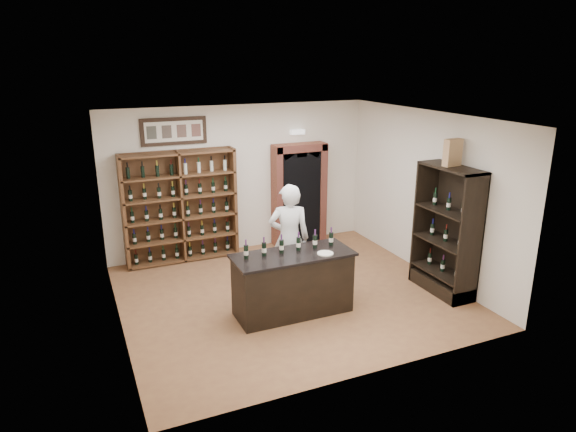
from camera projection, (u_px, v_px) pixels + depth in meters
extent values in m
plane|color=brown|center=(289.00, 295.00, 8.78)|extent=(5.50, 5.50, 0.00)
plane|color=white|center=(289.00, 118.00, 7.89)|extent=(5.50, 5.50, 0.00)
cube|color=silver|center=(240.00, 179.00, 10.52)|extent=(5.50, 0.04, 3.00)
cube|color=silver|center=(112.00, 233.00, 7.28)|extent=(0.04, 5.00, 3.00)
cube|color=silver|center=(427.00, 194.00, 9.38)|extent=(0.04, 5.00, 3.00)
cube|color=brown|center=(179.00, 205.00, 10.12)|extent=(2.20, 0.02, 2.20)
cube|color=brown|center=(124.00, 214.00, 9.55)|extent=(0.06, 0.38, 2.20)
cube|color=brown|center=(233.00, 201.00, 10.37)|extent=(0.06, 0.38, 2.20)
cube|color=brown|center=(181.00, 207.00, 9.96)|extent=(0.04, 0.38, 2.20)
cube|color=brown|center=(184.00, 258.00, 10.28)|extent=(2.18, 0.38, 0.04)
cube|color=brown|center=(183.00, 238.00, 10.15)|extent=(2.18, 0.38, 0.04)
cube|color=brown|center=(181.00, 218.00, 10.02)|extent=(2.18, 0.38, 0.03)
cube|color=brown|center=(180.00, 197.00, 9.90)|extent=(2.18, 0.38, 0.04)
cube|color=brown|center=(179.00, 175.00, 9.77)|extent=(2.18, 0.38, 0.04)
cube|color=brown|center=(177.00, 153.00, 9.64)|extent=(2.18, 0.38, 0.04)
cube|color=black|center=(174.00, 131.00, 9.69)|extent=(1.25, 0.04, 0.52)
cube|color=black|center=(299.00, 195.00, 10.99)|extent=(0.97, 0.29, 2.05)
cube|color=#A44F3F|center=(277.00, 197.00, 10.77)|extent=(0.14, 0.35, 2.15)
cube|color=#A44F3F|center=(321.00, 192.00, 11.16)|extent=(0.14, 0.35, 2.15)
cube|color=#A44F3F|center=(300.00, 148.00, 10.66)|extent=(1.15, 0.35, 0.16)
cube|color=white|center=(298.00, 132.00, 10.66)|extent=(0.30, 0.10, 0.10)
cube|color=black|center=(293.00, 285.00, 8.04)|extent=(1.80, 0.70, 0.94)
cube|color=black|center=(293.00, 255.00, 7.89)|extent=(1.88, 0.78, 0.04)
cylinder|color=black|center=(246.00, 252.00, 7.67)|extent=(0.07, 0.07, 0.21)
cylinder|color=beige|center=(246.00, 253.00, 7.68)|extent=(0.07, 0.07, 0.07)
cylinder|color=#5B296E|center=(246.00, 242.00, 7.63)|extent=(0.03, 0.03, 0.09)
cylinder|color=black|center=(264.00, 249.00, 7.78)|extent=(0.07, 0.07, 0.21)
cylinder|color=beige|center=(264.00, 250.00, 7.78)|extent=(0.07, 0.07, 0.07)
cylinder|color=#5B296E|center=(264.00, 240.00, 7.74)|extent=(0.03, 0.03, 0.09)
cylinder|color=black|center=(282.00, 246.00, 7.89)|extent=(0.07, 0.07, 0.21)
cylinder|color=beige|center=(282.00, 247.00, 7.89)|extent=(0.07, 0.07, 0.07)
cylinder|color=#5B296E|center=(281.00, 237.00, 7.85)|extent=(0.03, 0.03, 0.09)
cylinder|color=black|center=(298.00, 244.00, 8.00)|extent=(0.07, 0.07, 0.21)
cylinder|color=beige|center=(298.00, 245.00, 8.00)|extent=(0.07, 0.07, 0.07)
cylinder|color=#5B296E|center=(299.00, 235.00, 7.96)|extent=(0.03, 0.03, 0.09)
cylinder|color=black|center=(315.00, 241.00, 8.11)|extent=(0.07, 0.07, 0.21)
cylinder|color=beige|center=(315.00, 242.00, 8.11)|extent=(0.07, 0.07, 0.07)
cylinder|color=#5B296E|center=(315.00, 232.00, 8.07)|extent=(0.03, 0.03, 0.09)
cylinder|color=black|center=(331.00, 239.00, 8.22)|extent=(0.07, 0.07, 0.21)
cylinder|color=beige|center=(331.00, 240.00, 8.22)|extent=(0.07, 0.07, 0.07)
cylinder|color=#5B296E|center=(331.00, 230.00, 8.18)|extent=(0.03, 0.03, 0.09)
cube|color=black|center=(457.00, 229.00, 8.70)|extent=(0.02, 1.20, 2.20)
cube|color=black|center=(471.00, 242.00, 8.11)|extent=(0.48, 0.04, 2.20)
cube|color=black|center=(424.00, 221.00, 9.12)|extent=(0.48, 0.04, 2.20)
cube|color=black|center=(452.00, 168.00, 8.29)|extent=(0.48, 1.20, 0.04)
cube|color=black|center=(441.00, 284.00, 8.91)|extent=(0.48, 1.20, 0.24)
cube|color=black|center=(442.00, 272.00, 8.84)|extent=(0.48, 1.16, 0.03)
cube|color=black|center=(445.00, 242.00, 8.67)|extent=(0.48, 1.16, 0.03)
cube|color=black|center=(448.00, 211.00, 8.51)|extent=(0.48, 1.16, 0.03)
imported|color=silver|center=(289.00, 239.00, 8.66)|extent=(0.81, 0.66, 1.91)
cylinder|color=beige|center=(325.00, 254.00, 7.86)|extent=(0.25, 0.25, 0.02)
cube|color=tan|center=(453.00, 153.00, 8.26)|extent=(0.32, 0.16, 0.44)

